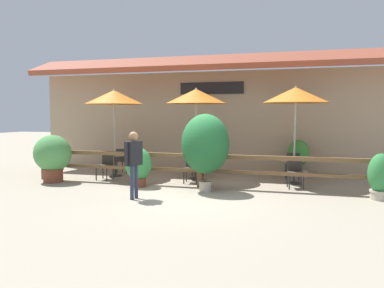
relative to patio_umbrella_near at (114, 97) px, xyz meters
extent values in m
plane|color=#9E937F|center=(3.21, -2.17, -2.63)|extent=(60.00, 60.00, 0.00)
cube|color=tan|center=(3.21, 2.03, -0.83)|extent=(14.00, 0.40, 3.60)
cube|color=brown|center=(3.21, 1.48, 1.25)|extent=(14.28, 1.48, 0.70)
cube|color=black|center=(2.90, 1.80, 0.37)|extent=(2.29, 0.04, 0.42)
cube|color=brown|center=(3.21, -1.12, -1.73)|extent=(10.40, 0.14, 0.11)
cube|color=brown|center=(3.21, -1.12, -2.15)|extent=(10.40, 0.10, 0.09)
cube|color=brown|center=(-1.92, -1.12, -2.15)|extent=(0.14, 0.14, 0.95)
cube|color=brown|center=(3.21, -1.12, -2.15)|extent=(0.14, 0.14, 0.95)
cylinder|color=#B7B2A8|center=(0.00, 0.00, -1.39)|extent=(0.06, 0.06, 2.47)
cone|color=orange|center=(0.00, 0.00, 0.01)|extent=(1.93, 1.93, 0.46)
sphere|color=#B2ADA3|center=(0.00, 0.00, 0.24)|extent=(0.07, 0.07, 0.07)
cylinder|color=olive|center=(0.00, 0.00, -1.90)|extent=(0.84, 0.84, 0.05)
cylinder|color=#333333|center=(0.00, 0.00, -2.28)|extent=(0.07, 0.07, 0.70)
cylinder|color=#333333|center=(0.00, 0.00, -2.61)|extent=(0.46, 0.46, 0.03)
cube|color=#332D28|center=(0.00, -0.73, -2.19)|extent=(0.45, 0.45, 0.05)
cube|color=#332D28|center=(0.02, -0.54, -1.96)|extent=(0.40, 0.06, 0.40)
cylinder|color=#2D2D2D|center=(-0.20, -0.91, -2.42)|extent=(0.04, 0.04, 0.42)
cylinder|color=#2D2D2D|center=(0.18, -0.93, -2.42)|extent=(0.04, 0.04, 0.42)
cylinder|color=#2D2D2D|center=(-0.17, -0.53, -2.42)|extent=(0.04, 0.04, 0.42)
cylinder|color=#2D2D2D|center=(0.21, -0.55, -2.42)|extent=(0.04, 0.04, 0.42)
cube|color=#332D28|center=(-0.01, 0.73, -2.19)|extent=(0.44, 0.44, 0.05)
cube|color=#332D28|center=(-0.02, 0.54, -1.96)|extent=(0.40, 0.06, 0.40)
cylinder|color=#2D2D2D|center=(0.19, 0.91, -2.42)|extent=(0.04, 0.04, 0.42)
cylinder|color=#2D2D2D|center=(-0.19, 0.93, -2.42)|extent=(0.04, 0.04, 0.42)
cylinder|color=#2D2D2D|center=(0.17, 0.53, -2.42)|extent=(0.04, 0.04, 0.42)
cylinder|color=#2D2D2D|center=(-0.21, 0.55, -2.42)|extent=(0.04, 0.04, 0.42)
cylinder|color=#B7B2A8|center=(2.77, 0.13, -1.39)|extent=(0.06, 0.06, 2.47)
cone|color=orange|center=(2.77, 0.13, 0.01)|extent=(1.93, 1.93, 0.46)
sphere|color=#B2ADA3|center=(2.77, 0.13, 0.24)|extent=(0.07, 0.07, 0.07)
cylinder|color=olive|center=(2.77, 0.13, -1.90)|extent=(0.84, 0.84, 0.05)
cylinder|color=#333333|center=(2.77, 0.13, -2.28)|extent=(0.07, 0.07, 0.70)
cylinder|color=#333333|center=(2.77, 0.13, -2.61)|extent=(0.46, 0.46, 0.03)
cube|color=#332D28|center=(2.80, -0.55, -2.19)|extent=(0.45, 0.45, 0.05)
cube|color=#332D28|center=(2.78, -0.36, -1.96)|extent=(0.40, 0.07, 0.40)
cylinder|color=#2D2D2D|center=(2.62, -0.76, -2.42)|extent=(0.04, 0.04, 0.42)
cylinder|color=#2D2D2D|center=(3.00, -0.72, -2.42)|extent=(0.04, 0.04, 0.42)
cylinder|color=#2D2D2D|center=(2.59, -0.38, -2.42)|extent=(0.04, 0.04, 0.42)
cylinder|color=#2D2D2D|center=(2.97, -0.35, -2.42)|extent=(0.04, 0.04, 0.42)
cube|color=#332D28|center=(2.70, 0.81, -2.19)|extent=(0.42, 0.42, 0.05)
cube|color=#332D28|center=(2.70, 0.62, -1.96)|extent=(0.40, 0.04, 0.40)
cylinder|color=#2D2D2D|center=(2.88, 1.00, -2.42)|extent=(0.04, 0.04, 0.42)
cylinder|color=#2D2D2D|center=(2.50, 1.00, -2.42)|extent=(0.04, 0.04, 0.42)
cylinder|color=#2D2D2D|center=(2.89, 0.62, -2.42)|extent=(0.04, 0.04, 0.42)
cylinder|color=#2D2D2D|center=(2.51, 0.62, -2.42)|extent=(0.04, 0.04, 0.42)
cylinder|color=#B7B2A8|center=(5.79, 0.15, -1.39)|extent=(0.06, 0.06, 2.47)
cone|color=orange|center=(5.79, 0.15, 0.01)|extent=(1.93, 1.93, 0.46)
sphere|color=#B2ADA3|center=(5.79, 0.15, 0.24)|extent=(0.07, 0.07, 0.07)
cylinder|color=olive|center=(5.79, 0.15, -1.90)|extent=(0.84, 0.84, 0.05)
cylinder|color=#333333|center=(5.79, 0.15, -2.28)|extent=(0.07, 0.07, 0.70)
cylinder|color=#333333|center=(5.79, 0.15, -2.61)|extent=(0.46, 0.46, 0.03)
cube|color=#332D28|center=(5.83, -0.61, -2.19)|extent=(0.48, 0.48, 0.05)
cube|color=#332D28|center=(5.80, -0.42, -1.96)|extent=(0.40, 0.10, 0.40)
cylinder|color=#2D2D2D|center=(5.67, -0.83, -2.42)|extent=(0.04, 0.04, 0.42)
cylinder|color=#2D2D2D|center=(6.04, -0.77, -2.42)|extent=(0.04, 0.04, 0.42)
cylinder|color=#2D2D2D|center=(5.61, -0.45, -2.42)|extent=(0.04, 0.04, 0.42)
cylinder|color=#2D2D2D|center=(5.99, -0.39, -2.42)|extent=(0.04, 0.04, 0.42)
cube|color=#332D28|center=(5.74, 0.92, -2.19)|extent=(0.46, 0.46, 0.05)
cube|color=#332D28|center=(5.76, 0.73, -1.96)|extent=(0.40, 0.08, 0.40)
cylinder|color=#2D2D2D|center=(5.91, 1.13, -2.42)|extent=(0.04, 0.04, 0.42)
cylinder|color=#2D2D2D|center=(5.53, 1.09, -2.42)|extent=(0.04, 0.04, 0.42)
cylinder|color=#2D2D2D|center=(5.95, 0.75, -2.42)|extent=(0.04, 0.04, 0.42)
cylinder|color=#2D2D2D|center=(5.57, 0.71, -2.42)|extent=(0.04, 0.04, 0.42)
cylinder|color=#B7AD99|center=(3.49, -1.67, -2.49)|extent=(0.32, 0.32, 0.27)
cylinder|color=#B7AD99|center=(3.49, -1.67, -2.38)|extent=(0.35, 0.35, 0.04)
cylinder|color=brown|center=(3.49, -1.67, -2.12)|extent=(0.06, 0.06, 0.48)
ellipsoid|color=#1E5B2D|center=(3.49, -1.67, -1.35)|extent=(1.29, 1.16, 1.59)
cylinder|color=#B7AD99|center=(7.80, -1.51, -2.52)|extent=(0.44, 0.44, 0.23)
cylinder|color=#B7AD99|center=(7.80, -1.51, -2.42)|extent=(0.48, 0.48, 0.04)
ellipsoid|color=#338442|center=(7.80, -1.51, -1.99)|extent=(0.59, 0.53, 0.97)
cylinder|color=brown|center=(1.50, -1.52, -2.50)|extent=(0.41, 0.41, 0.26)
cylinder|color=brown|center=(1.50, -1.52, -2.39)|extent=(0.45, 0.45, 0.04)
ellipsoid|color=#338442|center=(1.50, -1.52, -1.97)|extent=(0.77, 0.69, 0.94)
cylinder|color=brown|center=(-1.32, -1.51, -2.43)|extent=(0.58, 0.58, 0.41)
cylinder|color=brown|center=(-1.32, -1.51, -2.24)|extent=(0.63, 0.63, 0.04)
ellipsoid|color=#4C934C|center=(-1.32, -1.51, -1.75)|extent=(1.15, 1.04, 1.12)
cylinder|color=#B7AD99|center=(5.92, 1.38, -2.51)|extent=(0.57, 0.57, 0.24)
cylinder|color=#B7AD99|center=(5.92, 1.38, -2.41)|extent=(0.62, 0.62, 0.04)
cylinder|color=brown|center=(5.92, 1.38, -2.25)|extent=(0.10, 0.10, 0.26)
ellipsoid|color=#3D8E38|center=(5.92, 1.38, -1.83)|extent=(0.68, 0.61, 0.87)
cylinder|color=#2D334C|center=(2.04, -2.93, -2.22)|extent=(0.09, 0.09, 0.83)
cylinder|color=#2D334C|center=(2.00, -3.09, -2.22)|extent=(0.09, 0.09, 0.83)
cube|color=black|center=(2.02, -3.01, -1.51)|extent=(0.31, 0.49, 0.59)
cylinder|color=black|center=(2.09, -2.76, -1.51)|extent=(0.07, 0.07, 0.56)
cylinder|color=black|center=(1.96, -3.25, -1.51)|extent=(0.07, 0.07, 0.56)
sphere|color=#9E704C|center=(2.02, -3.01, -1.09)|extent=(0.22, 0.22, 0.22)
camera|label=1|loc=(5.75, -11.32, -0.58)|focal=35.00mm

